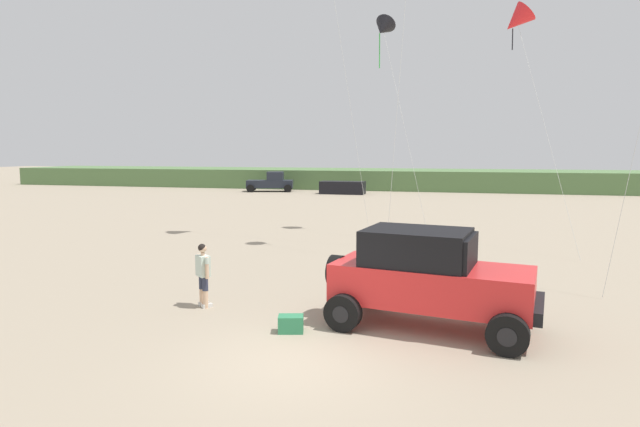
% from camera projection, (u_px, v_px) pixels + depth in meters
% --- Properties ---
extents(ground_plane, '(220.00, 220.00, 0.00)m').
position_uv_depth(ground_plane, '(297.00, 360.00, 10.11)').
color(ground_plane, gray).
extents(dune_ridge, '(90.00, 9.53, 2.03)m').
position_uv_depth(dune_ridge, '(396.00, 179.00, 57.06)').
color(dune_ridge, '#567A47').
rests_on(dune_ridge, ground_plane).
extents(jeep, '(5.00, 3.07, 2.26)m').
position_uv_depth(jeep, '(428.00, 276.00, 11.89)').
color(jeep, red).
rests_on(jeep, ground_plane).
extents(person_watching, '(0.50, 0.47, 1.67)m').
position_uv_depth(person_watching, '(203.00, 272.00, 13.49)').
color(person_watching, '#DBB28E').
rests_on(person_watching, ground_plane).
extents(cooler_box, '(0.63, 0.49, 0.38)m').
position_uv_depth(cooler_box, '(291.00, 324.00, 11.67)').
color(cooler_box, '#2D7F51').
rests_on(cooler_box, ground_plane).
extents(distant_pickup, '(4.93, 3.40, 1.98)m').
position_uv_depth(distant_pickup, '(271.00, 182.00, 52.44)').
color(distant_pickup, '#1E232D').
rests_on(distant_pickup, ground_plane).
extents(distant_sedan, '(4.22, 1.76, 1.20)m').
position_uv_depth(distant_sedan, '(343.00, 188.00, 49.42)').
color(distant_sedan, black).
rests_on(distant_sedan, ground_plane).
extents(kite_blue_swept, '(2.90, 6.68, 10.92)m').
position_uv_depth(kite_blue_swept, '(517.00, 20.00, 24.13)').
color(kite_blue_swept, red).
rests_on(kite_blue_swept, ground_plane).
extents(kite_black_sled, '(3.35, 4.67, 10.59)m').
position_uv_depth(kite_black_sled, '(383.00, 28.00, 25.35)').
color(kite_black_sled, black).
rests_on(kite_black_sled, ground_plane).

